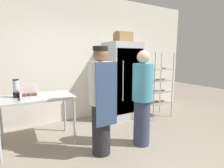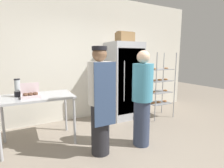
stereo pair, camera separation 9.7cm
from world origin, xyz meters
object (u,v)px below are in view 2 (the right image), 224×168
object	(u,v)px
refrigerator	(124,81)
person_baker	(100,100)
baking_rack	(160,86)
cardboard_storage_box	(125,37)
blender_pitcher	(18,89)
donut_box	(31,95)
person_customer	(142,98)

from	to	relation	value
refrigerator	person_baker	distance (m)	1.80
baking_rack	cardboard_storage_box	size ratio (longest dim) A/B	4.17
blender_pitcher	person_baker	distance (m)	1.43
donut_box	person_baker	bearing A→B (deg)	-37.09
donut_box	blender_pitcher	bearing A→B (deg)	133.13
blender_pitcher	cardboard_storage_box	world-z (taller)	cardboard_storage_box
person_baker	person_customer	distance (m)	0.75
person_baker	refrigerator	bearing A→B (deg)	46.73
donut_box	person_baker	distance (m)	1.17
person_customer	refrigerator	bearing A→B (deg)	70.55
donut_box	person_customer	world-z (taller)	person_customer
cardboard_storage_box	person_customer	bearing A→B (deg)	-109.49
baking_rack	cardboard_storage_box	distance (m)	1.49
person_customer	person_baker	bearing A→B (deg)	173.99
cardboard_storage_box	donut_box	bearing A→B (deg)	-165.61
cardboard_storage_box	person_baker	distance (m)	2.07
donut_box	person_baker	world-z (taller)	person_baker
cardboard_storage_box	person_baker	size ratio (longest dim) A/B	0.23
person_baker	blender_pitcher	bearing A→B (deg)	141.10
person_baker	person_customer	world-z (taller)	person_baker
baking_rack	blender_pitcher	world-z (taller)	baking_rack
person_baker	cardboard_storage_box	bearing A→B (deg)	45.87
refrigerator	person_customer	size ratio (longest dim) A/B	1.15
donut_box	person_baker	size ratio (longest dim) A/B	0.17
donut_box	person_customer	bearing A→B (deg)	-25.02
baking_rack	donut_box	world-z (taller)	baking_rack
person_baker	donut_box	bearing A→B (deg)	142.91
refrigerator	person_baker	xyz separation A→B (m)	(-1.24, -1.31, -0.06)
blender_pitcher	refrigerator	bearing A→B (deg)	10.05
refrigerator	donut_box	xyz separation A→B (m)	(-2.16, -0.61, -0.02)
baking_rack	person_customer	world-z (taller)	person_customer
blender_pitcher	cardboard_storage_box	distance (m)	2.55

